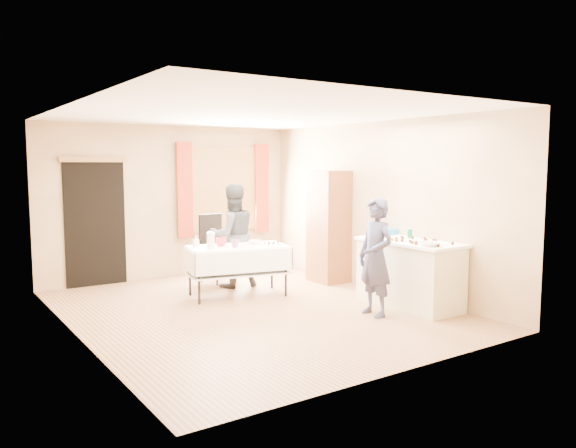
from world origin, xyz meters
TOP-DOWN VIEW (x-y plane):
  - floor at (0.00, 0.00)m, footprint 4.50×5.50m
  - ceiling at (0.00, 0.00)m, footprint 4.50×5.50m
  - wall_back at (0.00, 2.76)m, footprint 4.50×0.02m
  - wall_front at (0.00, -2.76)m, footprint 4.50×0.02m
  - wall_left at (-2.26, 0.00)m, footprint 0.02×5.50m
  - wall_right at (2.26, 0.00)m, footprint 0.02×5.50m
  - window_frame at (1.00, 2.72)m, footprint 1.32×0.06m
  - window_pane at (1.00, 2.71)m, footprint 1.20×0.02m
  - curtain_left at (0.22, 2.67)m, footprint 0.28×0.06m
  - curtain_right at (1.78, 2.67)m, footprint 0.28×0.06m
  - doorway at (-1.30, 2.73)m, footprint 0.95×0.04m
  - door_lintel at (-1.30, 2.70)m, footprint 1.05×0.06m
  - cabinet at (1.99, 0.89)m, footprint 0.50×0.60m
  - counter at (1.89, -1.03)m, footprint 0.71×1.50m
  - party_table at (0.22, 0.81)m, footprint 1.58×1.04m
  - chair at (0.45, 1.91)m, footprint 0.55×0.55m
  - girl at (1.17, -1.12)m, footprint 0.57×0.39m
  - woman at (0.47, 1.42)m, footprint 0.97×0.84m
  - soda_can at (2.08, -0.85)m, footprint 0.08×0.08m
  - mixing_bowl at (1.69, -1.56)m, footprint 0.31×0.31m
  - foam_block at (1.83, -0.46)m, footprint 0.17×0.14m
  - blue_basket at (2.11, -0.38)m, footprint 0.33×0.24m
  - pitcher at (-0.21, 0.80)m, footprint 0.12×0.12m
  - cup_red at (0.01, 0.92)m, footprint 0.20×0.20m
  - cup_rainbow at (0.12, 0.68)m, footprint 0.21×0.21m
  - small_bowl at (0.54, 0.84)m, footprint 0.35×0.35m
  - pastry_tray at (0.68, 0.59)m, footprint 0.31×0.24m
  - bottle at (-0.32, 1.08)m, footprint 0.07×0.08m
  - cake_balls at (1.84, -1.21)m, footprint 0.53×0.97m

SIDE VIEW (x-z plane):
  - floor at x=0.00m, z-range -0.02..0.00m
  - chair at x=0.45m, z-range -0.23..0.89m
  - party_table at x=0.22m, z-range 0.07..0.82m
  - counter at x=1.89m, z-range 0.00..0.91m
  - pastry_tray at x=0.68m, z-range 0.75..0.77m
  - girl at x=1.17m, z-range 0.00..1.52m
  - small_bowl at x=0.54m, z-range 0.75..0.81m
  - cup_rainbow at x=0.12m, z-range 0.75..0.87m
  - cup_red at x=0.01m, z-range 0.75..0.88m
  - woman at x=0.47m, z-range 0.00..1.64m
  - bottle at x=-0.32m, z-range 0.75..0.91m
  - pitcher at x=-0.21m, z-range 0.75..0.97m
  - cabinet at x=1.99m, z-range 0.00..1.84m
  - cake_balls at x=1.84m, z-range 0.91..0.95m
  - mixing_bowl at x=1.69m, z-range 0.91..0.97m
  - foam_block at x=1.83m, z-range 0.91..0.99m
  - blue_basket at x=2.11m, z-range 0.91..0.99m
  - soda_can at x=2.08m, z-range 0.91..1.03m
  - doorway at x=-1.30m, z-range 0.00..2.00m
  - wall_back at x=0.00m, z-range 0.00..2.60m
  - wall_front at x=0.00m, z-range 0.00..2.60m
  - wall_left at x=-2.26m, z-range 0.00..2.60m
  - wall_right at x=2.26m, z-range 0.00..2.60m
  - window_frame at x=1.00m, z-range 0.74..2.26m
  - window_pane at x=1.00m, z-range 0.80..2.20m
  - curtain_left at x=0.22m, z-range 0.67..2.33m
  - curtain_right at x=1.78m, z-range 0.67..2.33m
  - door_lintel at x=-1.30m, z-range 1.98..2.06m
  - ceiling at x=0.00m, z-range 2.60..2.62m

